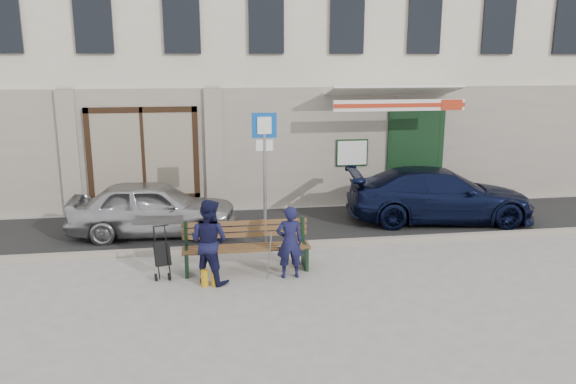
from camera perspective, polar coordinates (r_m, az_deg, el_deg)
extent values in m
plane|color=#9E9991|center=(10.60, 1.15, -8.31)|extent=(80.00, 80.00, 0.00)
cube|color=#282828|center=(13.50, -1.14, -3.50)|extent=(60.00, 3.20, 0.01)
cube|color=#9E9384|center=(11.97, -0.10, -5.43)|extent=(60.00, 0.18, 0.12)
cube|color=beige|center=(18.32, -3.59, 16.69)|extent=(20.00, 7.00, 10.00)
cube|color=#9E9384|center=(14.95, -2.13, 4.41)|extent=(20.00, 0.12, 3.20)
cube|color=maroon|center=(14.99, -14.42, 3.83)|extent=(2.50, 0.12, 2.00)
cube|color=black|center=(15.92, 12.76, 3.55)|extent=(1.60, 0.10, 2.60)
cube|color=black|center=(16.37, 12.15, 3.48)|extent=(1.25, 0.90, 2.40)
cube|color=white|center=(15.30, 6.53, 3.97)|extent=(0.80, 0.03, 0.65)
cube|color=white|center=(15.18, 10.25, 9.97)|extent=(3.40, 1.72, 0.42)
cube|color=white|center=(14.39, 11.32, 8.64)|extent=(3.40, 0.05, 0.28)
cube|color=#B02D15|center=(14.36, 11.36, 8.63)|extent=(3.40, 0.02, 0.10)
imported|color=#ABABB0|center=(13.05, -13.50, -1.59)|extent=(3.81, 1.72, 1.27)
imported|color=black|center=(14.31, 15.12, -0.28)|extent=(4.74, 2.43, 1.32)
cylinder|color=gray|center=(11.99, -2.37, 1.05)|extent=(0.07, 0.07, 2.73)
cube|color=#0B49A7|center=(11.80, -2.43, 6.78)|extent=(0.52, 0.04, 0.52)
cube|color=white|center=(11.77, -2.41, 6.77)|extent=(0.29, 0.02, 0.36)
cube|color=white|center=(11.85, -2.41, 4.77)|extent=(0.36, 0.03, 0.23)
cube|color=brown|center=(10.64, -4.24, -5.68)|extent=(2.40, 0.50, 0.04)
cube|color=brown|center=(10.82, -4.39, -3.75)|extent=(2.40, 0.10, 0.36)
cube|color=#15301E|center=(10.70, -10.25, -7.04)|extent=(0.06, 0.50, 0.45)
cube|color=#15301E|center=(10.86, 1.72, -6.52)|extent=(0.06, 0.50, 0.45)
cube|color=white|center=(10.62, -0.14, -5.51)|extent=(0.34, 0.25, 0.11)
cylinder|color=gray|center=(10.03, -1.92, -6.55)|extent=(0.07, 0.34, 0.96)
cylinder|color=#BB8B13|center=(10.11, -8.47, -8.65)|extent=(0.13, 0.13, 0.30)
cylinder|color=#BB8B13|center=(10.11, -7.44, -8.61)|extent=(0.13, 0.13, 0.30)
imported|color=#141539|center=(10.22, 0.16, -5.11)|extent=(0.49, 0.32, 1.35)
imported|color=#131435|center=(10.08, -8.03, -4.98)|extent=(0.94, 0.89, 1.53)
cylinder|color=black|center=(10.53, -13.26, -8.44)|extent=(0.07, 0.14, 0.14)
cylinder|color=black|center=(10.51, -11.97, -8.41)|extent=(0.07, 0.14, 0.14)
cube|color=black|center=(10.57, -12.65, -6.15)|extent=(0.34, 0.32, 0.46)
cylinder|color=black|center=(10.53, -12.75, -3.37)|extent=(0.25, 0.10, 0.02)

